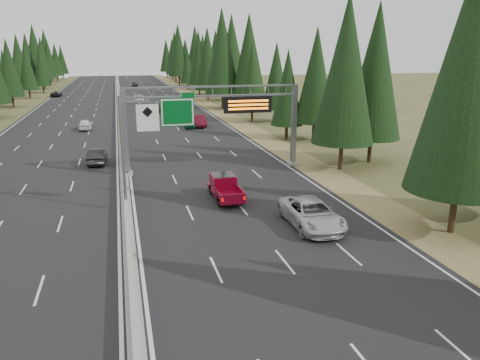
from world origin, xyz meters
name	(u,v)px	position (x,y,z in m)	size (l,w,h in m)	color
road	(119,113)	(0.00, 80.00, 0.04)	(32.00, 260.00, 0.08)	black
shoulder_right	(216,110)	(17.80, 80.00, 0.03)	(3.60, 260.00, 0.06)	olive
shoulder_left	(12,116)	(-17.80, 80.00, 0.03)	(3.60, 260.00, 0.06)	#434721
median_barrier	(119,111)	(0.00, 80.00, 0.41)	(0.70, 260.00, 0.85)	gray
sign_gantry	(220,115)	(8.92, 34.88, 5.27)	(16.75, 0.98, 7.80)	slate
hov_sign_pole	(131,146)	(0.58, 24.97, 4.72)	(2.80, 0.50, 8.00)	slate
tree_row_right	(254,59)	(21.89, 68.84, 9.52)	(12.57, 241.76, 18.98)	black
silver_minivan	(311,214)	(11.39, 18.99, 0.93)	(2.81, 6.09, 1.69)	#B8B8BD
red_pickup	(224,185)	(7.35, 26.36, 1.02)	(1.86, 5.22, 1.70)	black
car_ahead_green	(190,123)	(9.84, 60.16, 0.76)	(1.62, 4.02, 1.37)	#114D30
car_ahead_dkred	(199,121)	(11.30, 60.85, 0.90)	(1.73, 4.95, 1.63)	#500B18
car_ahead_dkgrey	(161,108)	(7.50, 79.43, 0.74)	(1.85, 4.54, 1.32)	black
car_ahead_white	(139,98)	(4.53, 99.66, 0.72)	(2.12, 4.59, 1.28)	white
car_ahead_far	(135,85)	(5.14, 141.44, 0.79)	(1.69, 4.19, 1.43)	black
car_onc_near	(97,156)	(-2.42, 40.28, 0.84)	(1.62, 4.63, 1.53)	black
car_onc_white	(85,124)	(-4.86, 62.08, 0.82)	(1.74, 4.32, 1.47)	white
car_onc_far	(56,94)	(-14.50, 114.99, 0.73)	(2.17, 4.71, 1.31)	black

